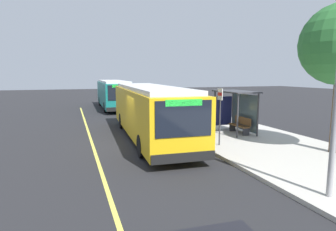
% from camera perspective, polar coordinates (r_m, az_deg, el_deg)
% --- Properties ---
extents(ground_plane, '(120.00, 120.00, 0.00)m').
position_cam_1_polar(ground_plane, '(14.84, -6.15, -5.79)').
color(ground_plane, '#232326').
extents(sidewalk_curb, '(44.00, 6.40, 0.15)m').
position_cam_1_polar(sidewalk_curb, '(17.13, 13.86, -3.84)').
color(sidewalk_curb, '#B7B2A8').
rests_on(sidewalk_curb, ground_plane).
extents(lane_stripe_center, '(36.00, 0.14, 0.01)m').
position_cam_1_polar(lane_stripe_center, '(14.54, -14.69, -6.30)').
color(lane_stripe_center, '#E0D64C').
rests_on(lane_stripe_center, ground_plane).
extents(transit_bus_main, '(11.79, 3.14, 2.95)m').
position_cam_1_polar(transit_bus_main, '(15.94, -3.67, 1.12)').
color(transit_bus_main, gold).
rests_on(transit_bus_main, ground_plane).
extents(transit_bus_second, '(10.83, 2.84, 2.95)m').
position_cam_1_polar(transit_bus_second, '(30.86, -10.90, 4.41)').
color(transit_bus_second, '#146B66').
rests_on(transit_bus_second, ground_plane).
extents(bus_shelter, '(2.90, 1.60, 2.48)m').
position_cam_1_polar(bus_shelter, '(17.47, 13.47, 2.52)').
color(bus_shelter, '#333338').
rests_on(bus_shelter, sidewalk_curb).
extents(waiting_bench, '(1.60, 0.48, 0.95)m').
position_cam_1_polar(waiting_bench, '(17.30, 14.28, -1.85)').
color(waiting_bench, brown).
rests_on(waiting_bench, sidewalk_curb).
extents(route_sign_post, '(0.44, 0.08, 2.80)m').
position_cam_1_polar(route_sign_post, '(13.94, 10.37, 1.39)').
color(route_sign_post, '#333338').
rests_on(route_sign_post, sidewalk_curb).
extents(pedestrian_commuter, '(0.24, 0.40, 1.69)m').
position_cam_1_polar(pedestrian_commuter, '(17.55, 7.23, 0.08)').
color(pedestrian_commuter, '#282D47').
rests_on(pedestrian_commuter, sidewalk_curb).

